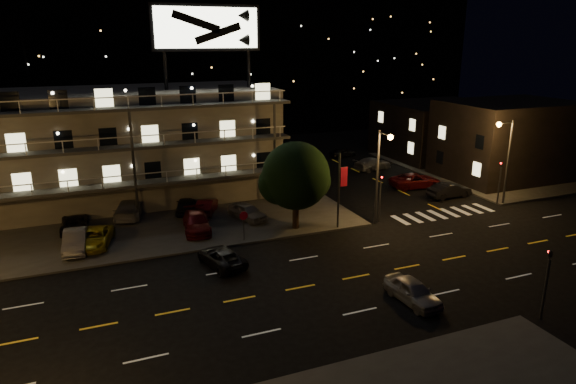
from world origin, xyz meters
name	(u,v)px	position (x,y,z in m)	size (l,w,h in m)	color
ground	(329,282)	(0.00, 0.00, 0.00)	(140.00, 140.00, 0.00)	black
curb_nw	(88,214)	(-14.00, 20.00, 0.07)	(44.00, 24.00, 0.15)	#3E3E3B
curb_ne	(478,168)	(30.00, 20.00, 0.07)	(16.00, 24.00, 0.15)	#3E3E3B
motel	(125,144)	(-9.94, 23.88, 5.34)	(28.00, 13.80, 18.10)	gray
side_bldg_front	(507,140)	(29.99, 16.00, 4.25)	(14.06, 10.00, 8.50)	black
side_bldg_back	(438,130)	(29.99, 28.00, 3.50)	(14.06, 12.00, 7.00)	black
hill_backdrop	(121,59)	(-5.94, 68.78, 11.55)	(120.00, 25.00, 24.00)	black
streetlight_nc	(380,168)	(8.50, 7.94, 4.96)	(0.44, 1.92, 8.00)	#2D2D30
streetlight_ne	(506,153)	(22.14, 8.30, 4.96)	(1.92, 0.44, 8.00)	#2D2D30
signal_nw	(380,193)	(9.00, 8.50, 2.57)	(0.20, 0.27, 4.60)	#2D2D30
signal_sw	(547,277)	(9.00, -8.50, 2.57)	(0.20, 0.27, 4.60)	#2D2D30
signal_ne	(500,178)	(22.00, 8.50, 2.57)	(0.27, 0.20, 4.60)	#2D2D30
banner_north	(340,189)	(5.09, 8.40, 3.43)	(0.83, 0.16, 6.40)	#2D2D30
stop_sign	(244,221)	(-3.00, 8.57, 1.71)	(0.91, 0.11, 2.61)	#2D2D30
tree	(295,178)	(1.67, 9.56, 4.41)	(5.69, 5.48, 7.17)	black
lot_car_1	(75,241)	(-15.02, 11.37, 0.88)	(1.55, 4.46, 1.47)	gray
lot_car_2	(96,238)	(-13.61, 11.72, 0.78)	(2.09, 4.54, 1.26)	gold
lot_car_3	(197,222)	(-5.92, 11.99, 0.88)	(2.03, 5.00, 1.45)	#5E0D0F
lot_car_4	(247,212)	(-1.31, 13.05, 0.84)	(1.63, 4.06, 1.38)	gray
lot_car_6	(74,223)	(-15.06, 15.86, 0.76)	(2.03, 4.39, 1.22)	black
lot_car_7	(129,208)	(-10.59, 17.50, 0.91)	(2.14, 5.25, 1.52)	gray
lot_car_8	(186,205)	(-5.82, 16.76, 0.86)	(1.67, 4.16, 1.42)	black
lot_car_9	(207,206)	(-4.16, 15.90, 0.80)	(1.38, 3.95, 1.30)	#5E0D0F
side_car_0	(449,190)	(19.18, 11.96, 0.73)	(1.55, 4.46, 1.47)	black
side_car_1	(416,181)	(18.22, 16.15, 0.76)	(2.52, 5.46, 1.52)	#5E0D0F
side_car_2	(373,164)	(18.07, 24.55, 0.72)	(2.01, 4.95, 1.44)	gray
side_car_3	(343,152)	(17.96, 31.90, 0.62)	(1.46, 3.62, 1.23)	black
road_car_east	(413,291)	(3.44, -4.19, 0.70)	(1.65, 4.11, 1.40)	gray
road_car_west	(221,257)	(-5.72, 5.13, 0.62)	(2.06, 4.48, 1.24)	black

